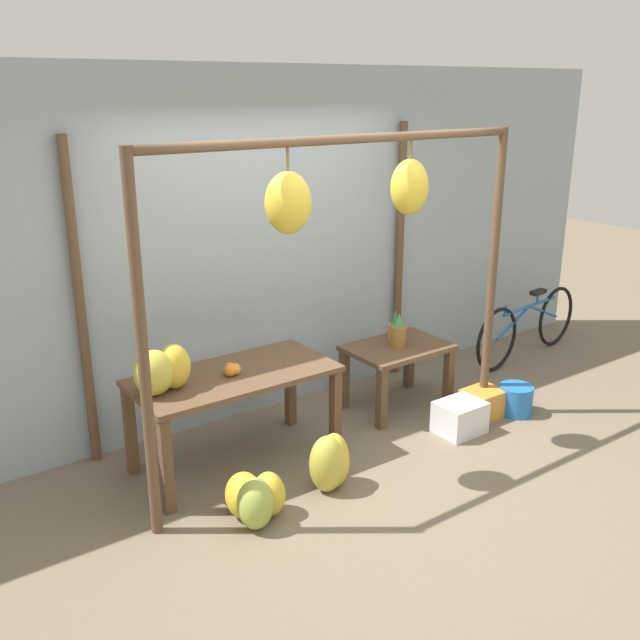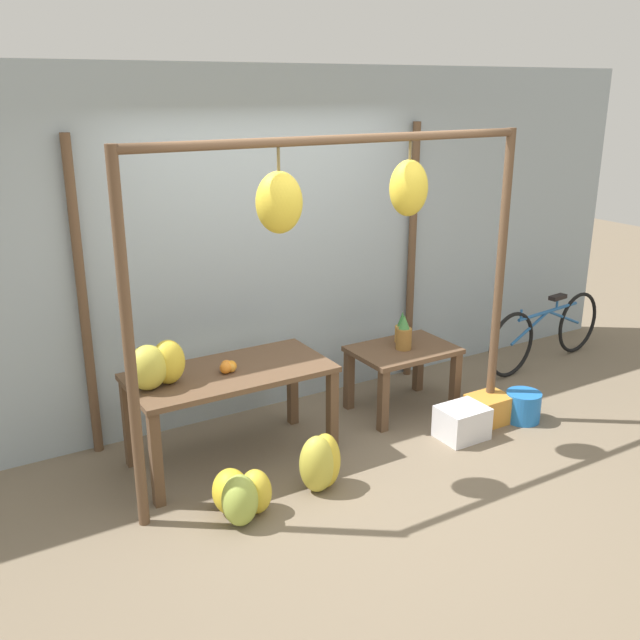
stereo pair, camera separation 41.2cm
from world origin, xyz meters
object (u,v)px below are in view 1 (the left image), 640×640
at_px(orange_pile, 232,369).
at_px(parked_bicycle, 528,326).
at_px(fruit_crate_white, 460,417).
at_px(blue_bucket, 515,400).
at_px(pineapple_cluster, 397,330).
at_px(banana_pile_ground_left, 255,498).
at_px(banana_pile_ground_right, 330,462).
at_px(fruit_crate_purple, 483,403).
at_px(banana_pile_on_table, 163,370).

height_order(orange_pile, parked_bicycle, orange_pile).
xyz_separation_m(fruit_crate_white, blue_bucket, (0.64, -0.03, -0.01)).
bearing_deg(pineapple_cluster, banana_pile_ground_left, -156.87).
distance_m(orange_pile, fruit_crate_white, 1.90).
bearing_deg(banana_pile_ground_right, fruit_crate_purple, 5.73).
bearing_deg(banana_pile_ground_left, fruit_crate_purple, 4.76).
xyz_separation_m(banana_pile_ground_right, fruit_crate_white, (1.33, 0.08, -0.07)).
bearing_deg(fruit_crate_white, fruit_crate_purple, 14.32).
height_order(banana_pile_ground_right, parked_bicycle, parked_bicycle).
xyz_separation_m(fruit_crate_white, fruit_crate_purple, (0.37, 0.09, -0.01)).
relative_size(fruit_crate_white, parked_bicycle, 0.21).
bearing_deg(orange_pile, banana_pile_ground_right, -60.67).
bearing_deg(blue_bucket, fruit_crate_white, 177.56).
bearing_deg(fruit_crate_white, banana_pile_on_table, 165.01).
bearing_deg(blue_bucket, banana_pile_ground_right, -178.57).
bearing_deg(banana_pile_on_table, fruit_crate_purple, -10.90).
bearing_deg(fruit_crate_purple, pineapple_cluster, 125.71).
distance_m(banana_pile_on_table, fruit_crate_purple, 2.74).
height_order(orange_pile, fruit_crate_white, orange_pile).
xyz_separation_m(pineapple_cluster, blue_bucket, (0.70, -0.73, -0.55)).
relative_size(banana_pile_on_table, banana_pile_ground_right, 1.08).
bearing_deg(blue_bucket, banana_pile_ground_left, -178.42).
relative_size(orange_pile, fruit_crate_purple, 0.40).
height_order(fruit_crate_white, blue_bucket, fruit_crate_white).
xyz_separation_m(orange_pile, banana_pile_ground_right, (0.37, -0.66, -0.55)).
relative_size(banana_pile_on_table, fruit_crate_white, 1.22).
height_order(pineapple_cluster, blue_bucket, pineapple_cluster).
bearing_deg(orange_pile, parked_bicycle, 3.28).
distance_m(orange_pile, blue_bucket, 2.50).
bearing_deg(pineapple_cluster, parked_bicycle, 2.34).
xyz_separation_m(banana_pile_ground_left, fruit_crate_purple, (2.32, 0.19, -0.04)).
bearing_deg(banana_pile_ground_right, blue_bucket, 1.43).
distance_m(banana_pile_on_table, fruit_crate_white, 2.40).
bearing_deg(banana_pile_ground_left, fruit_crate_white, 2.89).
height_order(fruit_crate_white, parked_bicycle, parked_bicycle).
xyz_separation_m(banana_pile_on_table, blue_bucket, (2.85, -0.62, -0.74)).
height_order(banana_pile_ground_left, fruit_crate_purple, banana_pile_ground_left).
xyz_separation_m(banana_pile_ground_left, banana_pile_ground_right, (0.61, 0.02, 0.04)).
distance_m(banana_pile_on_table, blue_bucket, 3.01).
xyz_separation_m(pineapple_cluster, banana_pile_ground_right, (-1.27, -0.78, -0.47)).
distance_m(banana_pile_ground_left, blue_bucket, 2.58).
bearing_deg(fruit_crate_white, banana_pile_ground_right, -176.73).
distance_m(banana_pile_on_table, pineapple_cluster, 2.16).
bearing_deg(blue_bucket, pineapple_cluster, 133.86).
bearing_deg(orange_pile, fruit_crate_purple, -13.17).
relative_size(pineapple_cluster, banana_pile_ground_left, 0.64).
distance_m(banana_pile_ground_right, parked_bicycle, 3.22).
bearing_deg(banana_pile_on_table, fruit_crate_white, -14.99).
height_order(banana_pile_ground_left, banana_pile_ground_right, banana_pile_ground_right).
xyz_separation_m(banana_pile_ground_left, parked_bicycle, (3.71, 0.88, 0.18)).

